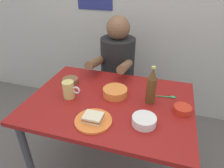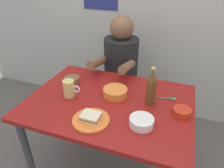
# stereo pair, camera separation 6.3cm
# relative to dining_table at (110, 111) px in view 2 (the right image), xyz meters

# --- Properties ---
(dining_table) EXTENTS (1.10, 0.80, 0.74)m
(dining_table) POSITION_rel_dining_table_xyz_m (0.00, 0.00, 0.00)
(dining_table) COLOR maroon
(dining_table) RESTS_ON ground
(stool) EXTENTS (0.34, 0.34, 0.45)m
(stool) POSITION_rel_dining_table_xyz_m (-0.12, 0.63, -0.30)
(stool) COLOR #4C4C51
(stool) RESTS_ON ground
(person_seated) EXTENTS (0.33, 0.56, 0.72)m
(person_seated) POSITION_rel_dining_table_xyz_m (-0.12, 0.62, 0.12)
(person_seated) COLOR black
(person_seated) RESTS_ON stool
(plate_orange) EXTENTS (0.22, 0.22, 0.01)m
(plate_orange) POSITION_rel_dining_table_xyz_m (-0.03, -0.24, 0.10)
(plate_orange) COLOR orange
(plate_orange) RESTS_ON dining_table
(sandwich) EXTENTS (0.11, 0.09, 0.04)m
(sandwich) POSITION_rel_dining_table_xyz_m (-0.03, -0.24, 0.13)
(sandwich) COLOR beige
(sandwich) RESTS_ON plate_orange
(beer_mug) EXTENTS (0.13, 0.08, 0.12)m
(beer_mug) POSITION_rel_dining_table_xyz_m (-0.28, -0.04, 0.15)
(beer_mug) COLOR #D1BC66
(beer_mug) RESTS_ON dining_table
(beer_bottle) EXTENTS (0.06, 0.06, 0.26)m
(beer_bottle) POSITION_rel_dining_table_xyz_m (0.26, 0.06, 0.21)
(beer_bottle) COLOR #593819
(beer_bottle) RESTS_ON dining_table
(condiment_bowl_brown) EXTENTS (0.12, 0.12, 0.04)m
(condiment_bowl_brown) POSITION_rel_dining_table_xyz_m (-0.36, 0.13, 0.12)
(condiment_bowl_brown) COLOR brown
(condiment_bowl_brown) RESTS_ON dining_table
(sauce_bowl_chili) EXTENTS (0.11, 0.11, 0.04)m
(sauce_bowl_chili) POSITION_rel_dining_table_xyz_m (0.47, 0.01, 0.12)
(sauce_bowl_chili) COLOR red
(sauce_bowl_chili) RESTS_ON dining_table
(soup_bowl_orange) EXTENTS (0.17, 0.17, 0.05)m
(soup_bowl_orange) POSITION_rel_dining_table_xyz_m (0.02, 0.07, 0.12)
(soup_bowl_orange) COLOR orange
(soup_bowl_orange) RESTS_ON dining_table
(rice_bowl_white) EXTENTS (0.14, 0.14, 0.05)m
(rice_bowl_white) POSITION_rel_dining_table_xyz_m (0.26, -0.17, 0.12)
(rice_bowl_white) COLOR silver
(rice_bowl_white) RESTS_ON dining_table
(spoon) EXTENTS (0.13, 0.03, 0.01)m
(spoon) POSITION_rel_dining_table_xyz_m (0.39, 0.15, 0.10)
(spoon) COLOR #26A559
(spoon) RESTS_ON dining_table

